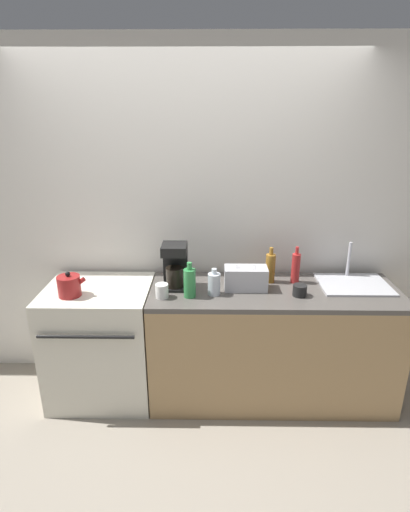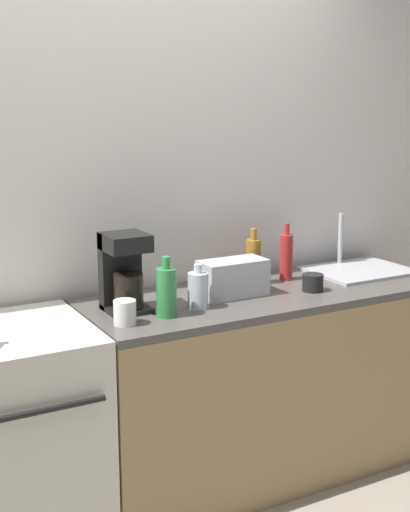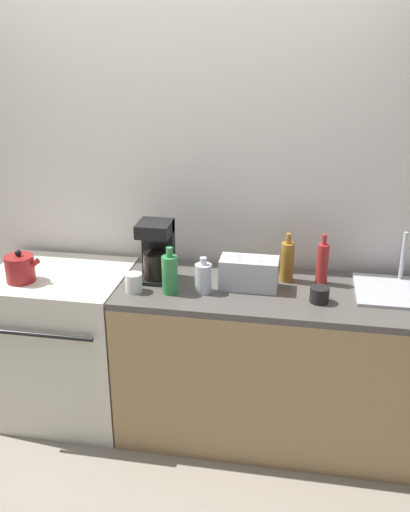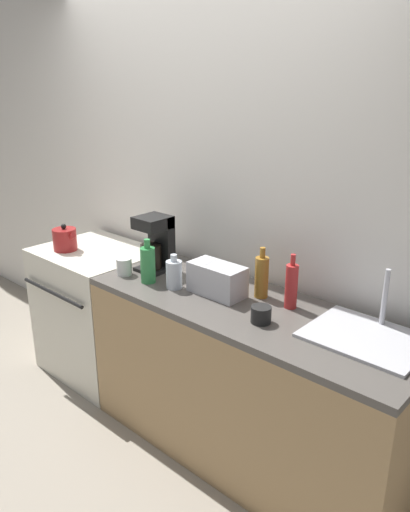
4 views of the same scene
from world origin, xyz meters
The scene contains 11 objects.
wall_back centered at (0.00, 0.69, 1.30)m, with size 8.00×0.05×2.60m.
counter_block centered at (0.64, 0.32, 0.45)m, with size 1.79×0.63×0.89m.
toaster centered at (0.42, 0.32, 0.97)m, with size 0.30×0.15×0.16m.
coffee_maker centered at (-0.08, 0.36, 1.06)m, with size 0.17×0.19×0.33m.
sink_tray centered at (1.22, 0.40, 0.91)m, with size 0.50×0.40×0.28m.
bottle_clear centered at (0.20, 0.23, 0.97)m, with size 0.09×0.09×0.19m.
bottle_green centered at (0.03, 0.19, 1.00)m, with size 0.08×0.08×0.25m.
bottle_amber centered at (0.62, 0.45, 1.00)m, with size 0.07×0.07×0.27m.
bottle_red centered at (0.80, 0.44, 1.01)m, with size 0.06×0.06×0.28m.
cup_white centered at (-0.16, 0.17, 0.94)m, with size 0.09×0.09×0.10m.
cup_black centered at (0.79, 0.21, 0.93)m, with size 0.10×0.10×0.08m.
Camera 2 is at (-1.17, -2.32, 1.77)m, focal length 50.00 mm.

